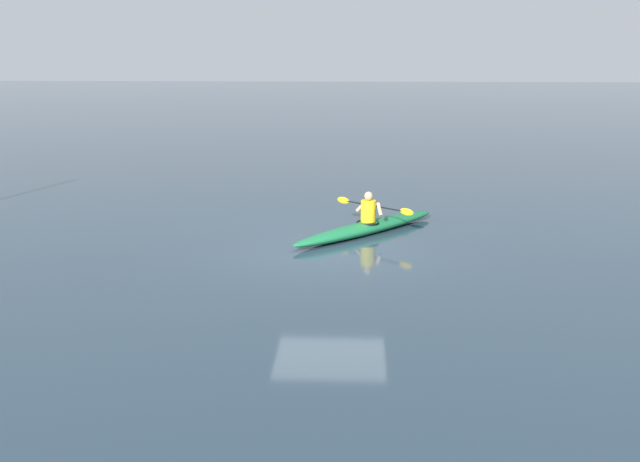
% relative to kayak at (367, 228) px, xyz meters
% --- Properties ---
extents(ground_plane, '(160.00, 160.00, 0.00)m').
position_rel_kayak_xyz_m(ground_plane, '(0.82, 1.83, -0.15)').
color(ground_plane, '#283D4C').
extents(kayak, '(3.76, 4.18, 0.29)m').
position_rel_kayak_xyz_m(kayak, '(0.00, 0.00, 0.00)').
color(kayak, '#19723F').
rests_on(kayak, ground).
extents(kayaker, '(1.84, 1.62, 0.74)m').
position_rel_kayak_xyz_m(kayaker, '(-0.04, -0.05, 0.45)').
color(kayaker, yellow).
rests_on(kayaker, kayak).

